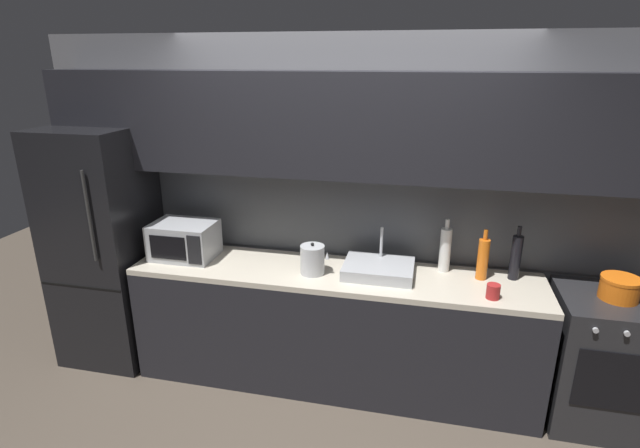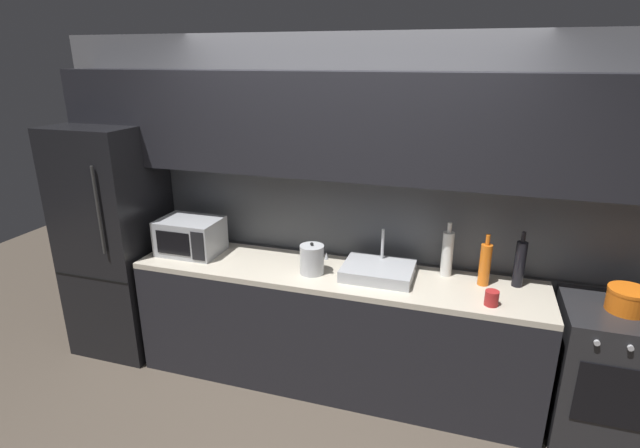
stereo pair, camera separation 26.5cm
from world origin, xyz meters
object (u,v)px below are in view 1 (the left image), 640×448
(microwave, at_px, (184,240))
(mug_red, at_px, (493,291))
(cooking_pot, at_px, (620,288))
(oven_range, at_px, (598,359))
(wine_bottle_dark, at_px, (516,257))
(kettle, at_px, (313,260))
(wine_bottle_orange, at_px, (483,259))
(refrigerator, at_px, (105,247))
(wine_bottle_white, at_px, (445,249))

(microwave, xyz_separation_m, mug_red, (2.20, -0.19, -0.09))
(cooking_pot, bearing_deg, oven_range, -177.62)
(microwave, distance_m, wine_bottle_dark, 2.37)
(kettle, bearing_deg, wine_bottle_orange, 8.61)
(refrigerator, distance_m, oven_range, 3.64)
(oven_range, distance_m, kettle, 2.00)
(wine_bottle_white, relative_size, wine_bottle_dark, 1.01)
(refrigerator, bearing_deg, mug_red, -3.38)
(wine_bottle_white, height_order, mug_red, wine_bottle_white)
(refrigerator, relative_size, wine_bottle_white, 4.85)
(microwave, bearing_deg, wine_bottle_white, 5.30)
(wine_bottle_white, bearing_deg, microwave, -174.70)
(kettle, distance_m, wine_bottle_orange, 1.16)
(microwave, bearing_deg, kettle, -4.28)
(wine_bottle_white, xyz_separation_m, cooking_pot, (1.06, -0.19, -0.09))
(kettle, bearing_deg, refrigerator, 178.06)
(wine_bottle_dark, xyz_separation_m, mug_red, (-0.17, -0.33, -0.11))
(refrigerator, xyz_separation_m, oven_range, (3.61, -0.00, -0.48))
(oven_range, height_order, kettle, kettle)
(kettle, bearing_deg, wine_bottle_white, 15.76)
(wine_bottle_orange, xyz_separation_m, wine_bottle_dark, (0.21, 0.05, 0.01))
(oven_range, height_order, microwave, microwave)
(oven_range, xyz_separation_m, wine_bottle_dark, (-0.57, 0.16, 0.61))
(mug_red, bearing_deg, oven_range, 12.97)
(microwave, relative_size, kettle, 2.00)
(refrigerator, height_order, microwave, refrigerator)
(refrigerator, height_order, wine_bottle_white, refrigerator)
(oven_range, height_order, wine_bottle_orange, wine_bottle_orange)
(wine_bottle_white, height_order, cooking_pot, wine_bottle_white)
(wine_bottle_white, distance_m, mug_red, 0.48)
(microwave, xyz_separation_m, kettle, (1.01, -0.08, -0.03))
(microwave, bearing_deg, mug_red, -4.89)
(microwave, relative_size, wine_bottle_orange, 1.30)
(kettle, distance_m, wine_bottle_white, 0.93)
(refrigerator, relative_size, wine_bottle_orange, 5.26)
(microwave, height_order, cooking_pot, microwave)
(refrigerator, relative_size, kettle, 8.09)
(oven_range, bearing_deg, refrigerator, 179.98)
(wine_bottle_orange, distance_m, wine_bottle_white, 0.26)
(microwave, height_order, wine_bottle_dark, wine_bottle_dark)
(wine_bottle_white, height_order, wine_bottle_dark, wine_bottle_white)
(refrigerator, xyz_separation_m, mug_red, (2.88, -0.17, 0.02))
(microwave, height_order, kettle, microwave)
(kettle, relative_size, mug_red, 2.43)
(mug_red, bearing_deg, microwave, 175.11)
(wine_bottle_white, bearing_deg, mug_red, -50.94)
(kettle, distance_m, wine_bottle_dark, 1.38)
(kettle, xyz_separation_m, wine_bottle_white, (0.89, 0.25, 0.06))
(microwave, height_order, mug_red, microwave)
(wine_bottle_white, bearing_deg, refrigerator, -175.68)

